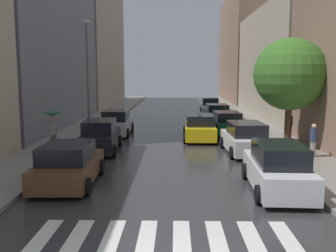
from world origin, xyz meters
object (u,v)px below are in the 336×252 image
Objects in this scene: parked_car_right_fifth at (210,107)px; street_tree_right at (290,74)px; parked_car_left_nearest at (68,165)px; parked_car_right_second at (245,139)px; parked_car_left_second at (100,137)px; parked_car_right_nearest at (278,169)px; pedestrian_foreground at (313,140)px; pedestrian_by_kerb at (290,117)px; parked_car_right_third at (227,123)px; lamp_post_left at (88,70)px; pedestrian_far_side at (53,123)px; taxi_midroad at (200,128)px; parked_car_right_fourth at (217,114)px; parked_car_left_third at (116,123)px.

parked_car_right_fifth is 18.07m from street_tree_right.
parked_car_right_second is at bearing -54.23° from parked_car_left_nearest.
parked_car_right_nearest reaches higher than parked_car_left_second.
pedestrian_foreground is 4.79m from pedestrian_by_kerb.
parked_car_right_third is 1.01× the size of parked_car_right_fifth.
parked_car_left_nearest is 0.57× the size of lamp_post_left.
pedestrian_far_side is 0.34× the size of street_tree_right.
pedestrian_foreground is 0.27× the size of street_tree_right.
parked_car_right_fifth is at bearing -6.72° from taxi_midroad.
taxi_midroad is 7.61m from pedestrian_foreground.
taxi_midroad is at bearing 149.14° from street_tree_right.
parked_car_right_third is at bearing -32.84° from parked_car_left_nearest.
parked_car_right_fourth is at bearing -23.91° from parked_car_left_nearest.
parked_car_left_nearest is at bearing -81.07° from lamp_post_left.
parked_car_left_third is 0.95× the size of parked_car_right_nearest.
parked_car_left_second is 5.69m from parked_car_left_third.
parked_car_left_second is at bearing 125.26° from taxi_midroad.
parked_car_right_second reaches higher than parked_car_left_nearest.
parked_car_right_third is 1.01× the size of parked_car_right_fourth.
parked_car_right_nearest is at bearing 176.93° from parked_car_right_second.
parked_car_left_second is at bearing 84.77° from parked_car_right_second.
lamp_post_left is (-1.76, -0.54, 3.64)m from parked_car_left_third.
street_tree_right is at bearing -54.20° from pedestrian_foreground.
lamp_post_left reaches higher than taxi_midroad.
parked_car_right_second is at bearing -29.98° from lamp_post_left.
parked_car_right_third is 4.74m from pedestrian_by_kerb.
pedestrian_by_kerb is (3.40, -3.20, 0.82)m from parked_car_right_third.
parked_car_left_third is 14.92m from parked_car_right_fifth.
parked_car_left_nearest is at bearing -142.98° from pedestrian_by_kerb.
pedestrian_foreground is (10.79, -7.44, 0.20)m from parked_car_left_third.
parked_car_right_nearest is at bearing 177.60° from parked_car_right_third.
pedestrian_by_kerb reaches higher than parked_car_right_fifth.
parked_car_right_fifth is 16.73m from lamp_post_left.
parked_car_right_second is at bearing 71.40° from pedestrian_far_side.
parked_car_right_fifth is (-0.16, 18.88, 0.04)m from parked_car_right_second.
pedestrian_by_kerb is at bearing -51.45° from parked_car_left_nearest.
parked_car_right_fourth is at bearing -12.63° from taxi_midroad.
parked_car_left_third is at bearing 127.76° from parked_car_right_fourth.
parked_car_left_third is at bearing 139.51° from pedestrian_far_side.
street_tree_right reaches higher than parked_car_right_second.
lamp_post_left reaches higher than parked_car_right_third.
parked_car_left_nearest reaches higher than parked_car_right_third.
lamp_post_left is at bearing 154.31° from pedestrian_far_side.
pedestrian_foreground is (3.16, -7.95, 0.25)m from parked_car_right_third.
parked_car_left_third is at bearing 163.52° from pedestrian_by_kerb.
parked_car_left_second is 14.08m from parked_car_right_fourth.
pedestrian_by_kerb reaches higher than parked_car_left_third.
parked_car_right_third is 12.08m from pedestrian_far_side.
parked_car_right_fourth is 0.57× the size of lamp_post_left.
pedestrian_foreground is at bearing -80.51° from street_tree_right.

